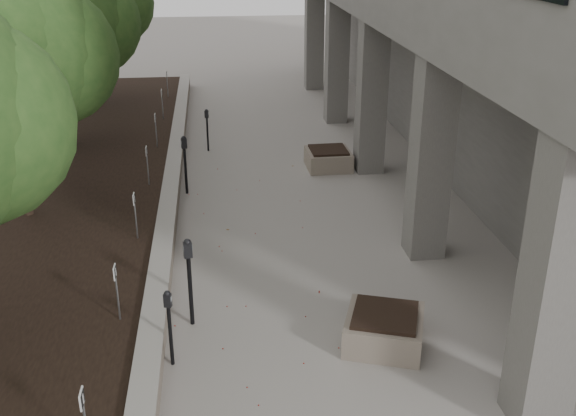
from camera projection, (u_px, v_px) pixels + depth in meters
retaining_wall at (171, 197)px, 15.72m from camera, size 0.39×26.00×0.50m
planting_bed at (10, 206)px, 15.36m from camera, size 7.00×26.00×0.40m
crabapple_tree_3 at (9, 90)px, 13.37m from camera, size 4.60×4.00×5.44m
crabapple_tree_4 at (59, 48)px, 17.94m from camera, size 4.60×4.00×5.44m
crabapple_tree_5 at (89, 23)px, 22.51m from camera, size 4.60×4.00×5.44m
parking_sign_3 at (117, 293)px, 10.39m from camera, size 0.04×0.22×0.96m
parking_sign_4 at (136, 216)px, 13.14m from camera, size 0.04×0.22×0.96m
parking_sign_5 at (148, 166)px, 15.88m from camera, size 0.04×0.22×0.96m
parking_sign_6 at (156, 130)px, 18.62m from camera, size 0.04×0.22×0.96m
parking_sign_7 at (162, 104)px, 21.36m from camera, size 0.04×0.22×0.96m
parking_sign_8 at (167, 84)px, 24.11m from camera, size 0.04×0.22×0.96m
parking_meter_2 at (170, 328)px, 9.91m from camera, size 0.15×0.12×1.28m
parking_meter_3 at (190, 282)px, 10.88m from camera, size 0.18×0.14×1.58m
parking_meter_4 at (185, 165)px, 16.33m from camera, size 0.17×0.14×1.49m
parking_meter_5 at (207, 130)px, 19.52m from camera, size 0.15×0.12×1.26m
planter_front at (384, 328)px, 10.56m from camera, size 1.52×1.52×0.56m
planter_back at (328, 158)px, 18.26m from camera, size 1.20×1.20×0.55m
berry_scatter at (255, 286)px, 12.34m from camera, size 3.30×14.10×0.02m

